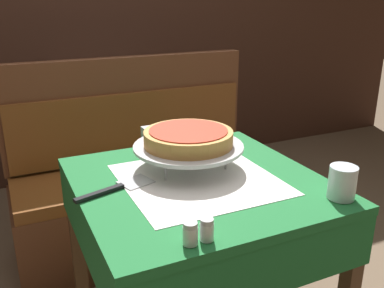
# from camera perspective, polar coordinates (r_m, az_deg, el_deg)

# --- Properties ---
(dining_table_front) EXTENTS (0.80, 0.80, 0.73)m
(dining_table_front) POSITION_cam_1_polar(r_m,az_deg,el_deg) (1.50, 0.85, -8.72)
(dining_table_front) COLOR #1E6B33
(dining_table_front) RESTS_ON ground_plane
(dining_table_rear) EXTENTS (0.68, 0.68, 0.72)m
(dining_table_rear) POSITION_cam_1_polar(r_m,az_deg,el_deg) (2.87, -10.34, 4.93)
(dining_table_rear) COLOR beige
(dining_table_rear) RESTS_ON ground_plane
(booth_bench) EXTENTS (1.32, 0.47, 1.01)m
(booth_bench) POSITION_cam_1_polar(r_m,az_deg,el_deg) (2.33, -6.63, -6.52)
(booth_bench) COLOR brown
(booth_bench) RESTS_ON ground_plane
(back_wall_panel) EXTENTS (6.00, 0.04, 2.40)m
(back_wall_panel) POSITION_cam_1_polar(r_m,az_deg,el_deg) (3.18, -15.22, 16.62)
(back_wall_panel) COLOR #3D2319
(back_wall_panel) RESTS_ON ground_plane
(pizza_pan_stand) EXTENTS (0.39, 0.39, 0.09)m
(pizza_pan_stand) POSITION_cam_1_polar(r_m,az_deg,el_deg) (1.51, -0.48, -0.46)
(pizza_pan_stand) COLOR #ADADB2
(pizza_pan_stand) RESTS_ON dining_table_front
(deep_dish_pizza) EXTENTS (0.31, 0.31, 0.06)m
(deep_dish_pizza) POSITION_cam_1_polar(r_m,az_deg,el_deg) (1.50, -0.49, 0.89)
(deep_dish_pizza) COLOR #C68E47
(deep_dish_pizza) RESTS_ON pizza_pan_stand
(pizza_server) EXTENTS (0.28, 0.13, 0.01)m
(pizza_server) POSITION_cam_1_polar(r_m,az_deg,el_deg) (1.40, -9.99, -5.77)
(pizza_server) COLOR #BCBCC1
(pizza_server) RESTS_ON dining_table_front
(water_glass_near) EXTENTS (0.08, 0.08, 0.10)m
(water_glass_near) POSITION_cam_1_polar(r_m,az_deg,el_deg) (1.38, 19.41, -4.85)
(water_glass_near) COLOR silver
(water_glass_near) RESTS_ON dining_table_front
(salt_shaker) EXTENTS (0.04, 0.04, 0.06)m
(salt_shaker) POSITION_cam_1_polar(r_m,az_deg,el_deg) (1.08, -0.23, -11.85)
(salt_shaker) COLOR silver
(salt_shaker) RESTS_ON dining_table_front
(pepper_shaker) EXTENTS (0.04, 0.04, 0.06)m
(pepper_shaker) POSITION_cam_1_polar(r_m,az_deg,el_deg) (1.10, 1.99, -11.33)
(pepper_shaker) COLOR silver
(pepper_shaker) RESTS_ON dining_table_front
(napkin_holder) EXTENTS (0.10, 0.05, 0.09)m
(napkin_holder) POSITION_cam_1_polar(r_m,az_deg,el_deg) (1.73, -5.00, 0.93)
(napkin_holder) COLOR #B2B2B7
(napkin_holder) RESTS_ON dining_table_front
(condiment_caddy) EXTENTS (0.11, 0.11, 0.14)m
(condiment_caddy) POSITION_cam_1_polar(r_m,az_deg,el_deg) (2.85, -12.01, 7.68)
(condiment_caddy) COLOR black
(condiment_caddy) RESTS_ON dining_table_rear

